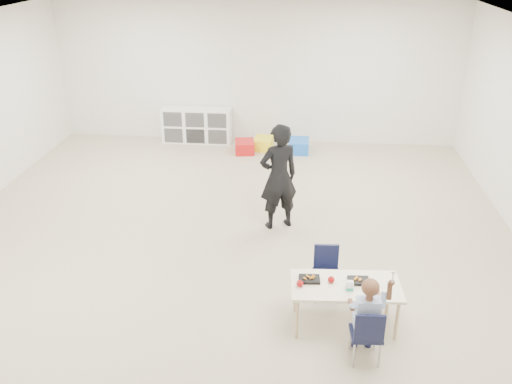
# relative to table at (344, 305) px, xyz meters

# --- Properties ---
(room) EXTENTS (9.00, 9.02, 2.80)m
(room) POSITION_rel_table_xyz_m (-1.50, 1.41, 1.13)
(room) COLOR #C0B094
(room) RESTS_ON ground
(table) EXTENTS (1.17, 0.64, 0.52)m
(table) POSITION_rel_table_xyz_m (0.00, 0.00, 0.00)
(table) COLOR #F9E8C7
(table) RESTS_ON ground
(chair_near) EXTENTS (0.32, 0.30, 0.63)m
(chair_near) POSITION_rel_table_xyz_m (0.18, -0.49, 0.05)
(chair_near) COLOR #111533
(chair_near) RESTS_ON ground
(chair_far) EXTENTS (0.32, 0.30, 0.63)m
(chair_far) POSITION_rel_table_xyz_m (-0.18, 0.49, 0.05)
(chair_far) COLOR #111533
(chair_far) RESTS_ON ground
(child) EXTENTS (0.44, 0.44, 0.98)m
(child) POSITION_rel_table_xyz_m (0.18, -0.49, 0.23)
(child) COLOR #B6CBF6
(child) RESTS_ON chair_near
(lunch_tray_near) EXTENTS (0.23, 0.17, 0.03)m
(lunch_tray_near) POSITION_rel_table_xyz_m (0.13, 0.06, 0.27)
(lunch_tray_near) COLOR black
(lunch_tray_near) RESTS_ON table
(lunch_tray_far) EXTENTS (0.23, 0.17, 0.03)m
(lunch_tray_far) POSITION_rel_table_xyz_m (-0.38, 0.04, 0.27)
(lunch_tray_far) COLOR black
(lunch_tray_far) RESTS_ON table
(milk_carton) EXTENTS (0.07, 0.07, 0.10)m
(milk_carton) POSITION_rel_table_xyz_m (0.03, -0.09, 0.31)
(milk_carton) COLOR white
(milk_carton) RESTS_ON table
(bread_roll) EXTENTS (0.09, 0.09, 0.07)m
(bread_roll) POSITION_rel_table_xyz_m (0.27, -0.10, 0.29)
(bread_roll) COLOR tan
(bread_roll) RESTS_ON table
(apple_near) EXTENTS (0.07, 0.07, 0.07)m
(apple_near) POSITION_rel_table_xyz_m (-0.15, 0.03, 0.29)
(apple_near) COLOR maroon
(apple_near) RESTS_ON table
(apple_far) EXTENTS (0.07, 0.07, 0.07)m
(apple_far) POSITION_rel_table_xyz_m (-0.48, -0.08, 0.29)
(apple_far) COLOR maroon
(apple_far) RESTS_ON table
(cubby_shelf) EXTENTS (1.40, 0.40, 0.70)m
(cubby_shelf) POSITION_rel_table_xyz_m (-2.70, 5.69, 0.08)
(cubby_shelf) COLOR white
(cubby_shelf) RESTS_ON ground
(adult) EXTENTS (0.67, 0.58, 1.54)m
(adult) POSITION_rel_table_xyz_m (-0.83, 2.19, 0.51)
(adult) COLOR black
(adult) RESTS_ON ground
(bin_red) EXTENTS (0.43, 0.52, 0.23)m
(bin_red) POSITION_rel_table_xyz_m (-1.66, 5.15, -0.15)
(bin_red) COLOR red
(bin_red) RESTS_ON ground
(bin_yellow) EXTENTS (0.39, 0.49, 0.22)m
(bin_yellow) POSITION_rel_table_xyz_m (-1.31, 5.39, -0.15)
(bin_yellow) COLOR yellow
(bin_yellow) RESTS_ON ground
(bin_blue) EXTENTS (0.39, 0.50, 0.24)m
(bin_blue) POSITION_rel_table_xyz_m (-0.60, 5.28, -0.14)
(bin_blue) COLOR blue
(bin_blue) RESTS_ON ground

